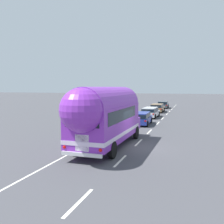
% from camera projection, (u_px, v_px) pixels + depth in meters
% --- Properties ---
extents(ground_plane, '(300.00, 300.00, 0.00)m').
position_uv_depth(ground_plane, '(135.00, 147.00, 17.57)').
color(ground_plane, '#424247').
extents(lane_markings, '(3.54, 80.00, 0.01)m').
position_uv_depth(lane_markings, '(138.00, 122.00, 30.29)').
color(lane_markings, silver).
rests_on(lane_markings, ground).
extents(painted_bus, '(2.70, 10.47, 4.12)m').
position_uv_depth(painted_bus, '(105.00, 115.00, 16.71)').
color(painted_bus, purple).
rests_on(painted_bus, ground).
extents(car_lead, '(2.07, 4.49, 1.37)m').
position_uv_depth(car_lead, '(141.00, 118.00, 27.70)').
color(car_lead, navy).
rests_on(car_lead, ground).
extents(car_second, '(2.02, 4.80, 1.37)m').
position_uv_depth(car_second, '(150.00, 112.00, 34.39)').
color(car_second, silver).
rests_on(car_second, ground).
extents(car_third, '(1.99, 4.63, 1.37)m').
position_uv_depth(car_third, '(157.00, 107.00, 41.75)').
color(car_third, olive).
rests_on(car_third, ground).
extents(car_fourth, '(2.05, 4.30, 1.37)m').
position_uv_depth(car_fourth, '(163.00, 104.00, 49.68)').
color(car_fourth, '#474C51').
rests_on(car_fourth, ground).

